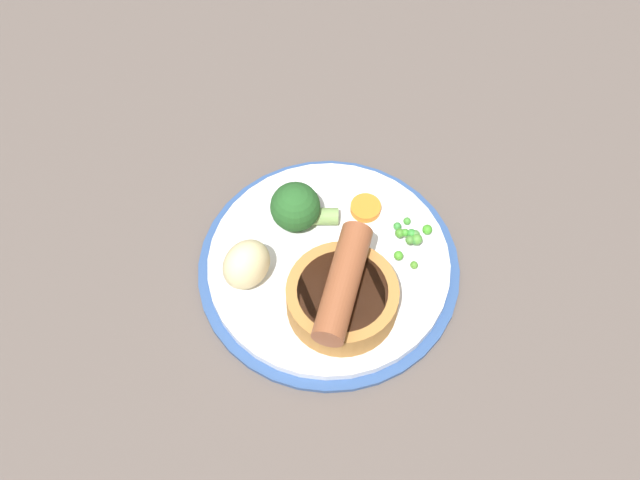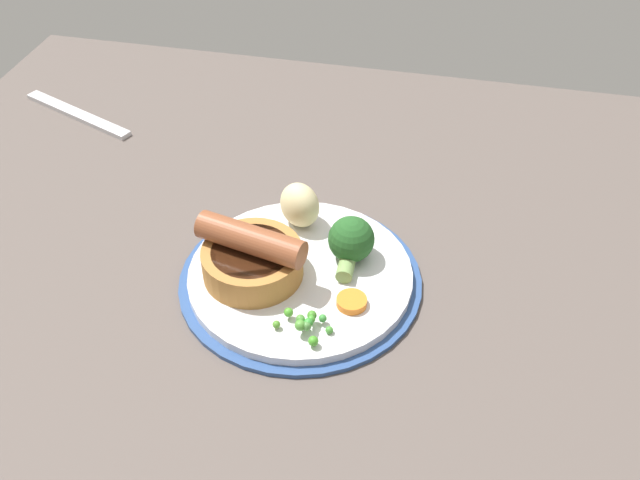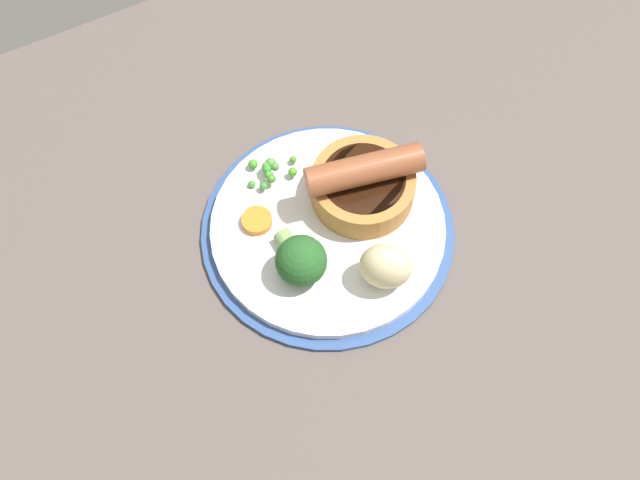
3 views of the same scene
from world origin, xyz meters
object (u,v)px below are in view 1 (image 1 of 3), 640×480
(pea_pile, at_px, (411,238))
(broccoli_floret_near, at_px, (297,209))
(sausage_pudding, at_px, (342,295))
(carrot_slice_1, at_px, (366,208))
(potato_chunk_1, at_px, (246,265))
(dinner_plate, at_px, (329,267))

(pea_pile, xyz_separation_m, broccoli_floret_near, (0.02, 0.10, 0.01))
(sausage_pudding, xyz_separation_m, carrot_slice_1, (0.10, -0.02, -0.02))
(broccoli_floret_near, distance_m, potato_chunk_1, 0.07)
(sausage_pudding, bearing_deg, dinner_plate, -151.23)
(broccoli_floret_near, relative_size, carrot_slice_1, 2.19)
(pea_pile, bearing_deg, broccoli_floret_near, 78.90)
(dinner_plate, distance_m, potato_chunk_1, 0.08)
(dinner_plate, distance_m, broccoli_floret_near, 0.06)
(dinner_plate, distance_m, carrot_slice_1, 0.07)
(sausage_pudding, xyz_separation_m, pea_pile, (0.07, -0.06, -0.01))
(carrot_slice_1, bearing_deg, sausage_pudding, 168.62)
(broccoli_floret_near, height_order, potato_chunk_1, potato_chunk_1)
(dinner_plate, bearing_deg, broccoli_floret_near, 35.16)
(potato_chunk_1, bearing_deg, sausage_pudding, -107.27)
(broccoli_floret_near, xyz_separation_m, carrot_slice_1, (0.01, -0.06, -0.02))
(pea_pile, height_order, potato_chunk_1, potato_chunk_1)
(sausage_pudding, bearing_deg, carrot_slice_1, -178.54)
(broccoli_floret_near, bearing_deg, dinner_plate, 123.69)
(sausage_pudding, bearing_deg, potato_chunk_1, -94.43)
(carrot_slice_1, bearing_deg, dinner_plate, 150.11)
(sausage_pudding, bearing_deg, pea_pile, 150.03)
(sausage_pudding, height_order, pea_pile, sausage_pudding)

